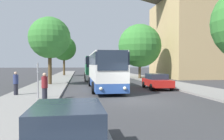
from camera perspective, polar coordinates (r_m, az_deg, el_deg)
The scene contains 14 objects.
ground_plane at distance 14.23m, azimuth 6.58°, elevation -8.04°, with size 300.00×300.00×0.00m, color #38383A.
sidewalk_left at distance 14.12m, azimuth -22.29°, elevation -7.91°, with size 4.00×120.00×0.15m, color gray.
building_right_background at distance 45.08m, azimuth 25.81°, elevation 9.61°, with size 21.43×13.57×17.67m.
bus_front at distance 20.40m, azimuth -1.96°, elevation -0.06°, with size 2.75×10.46×3.38m.
bus_middle at distance 33.86m, azimuth -4.94°, elevation 0.61°, with size 2.82×11.23×3.45m.
parked_car_left_curb at distance 5.47m, azimuth -11.53°, elevation -15.71°, with size 2.04×4.01×1.41m.
parked_car_right_near at distance 21.34m, azimuth 11.61°, elevation -2.83°, with size 2.21×4.47×1.45m.
parked_car_right_far at distance 41.88m, azimuth 1.43°, elevation -0.74°, with size 1.95×4.68×1.38m.
bus_stop_sign at distance 14.89m, azimuth -18.79°, elevation -1.52°, with size 0.08×0.45×2.32m.
pedestrian_waiting_near at distance 17.22m, azimuth -23.83°, elevation -3.18°, with size 0.36×0.36×1.67m.
pedestrian_waiting_far at distance 13.48m, azimuth -17.19°, elevation -4.29°, with size 0.36×0.36×1.71m.
tree_left_near at distance 45.11m, azimuth -12.44°, elevation 5.52°, with size 4.87×4.87×7.86m.
tree_left_far at distance 25.55m, azimuth -15.96°, elevation 8.08°, with size 4.62×4.62×7.49m.
tree_right_near at distance 35.09m, azimuth 7.26°, elevation 6.32°, with size 6.80×6.80×8.57m.
Camera 1 is at (-3.68, -13.54, 2.35)m, focal length 35.00 mm.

